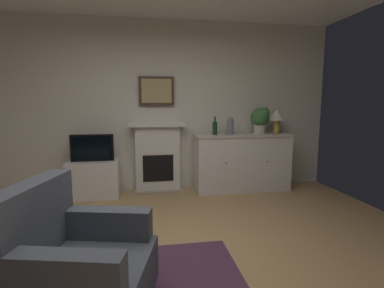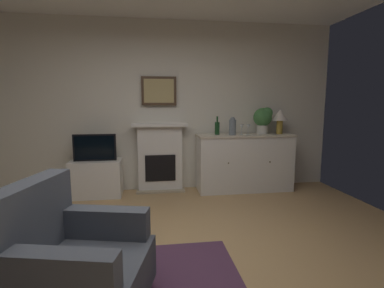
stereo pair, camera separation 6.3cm
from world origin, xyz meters
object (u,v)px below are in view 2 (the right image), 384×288
Objects in this scene: fireplace_unit at (160,157)px; sideboard_cabinet at (245,162)px; wine_bottle at (217,128)px; potted_plant_small at (263,118)px; wine_glass_center at (248,127)px; table_lamp at (280,117)px; framed_picture at (159,91)px; wine_glass_left at (242,127)px; vase_decorative at (233,126)px; tv_set at (95,148)px; tv_cabinet at (97,178)px; armchair at (72,264)px.

fireplace_unit is 0.71× the size of sideboard_cabinet.
potted_plant_small is at bearing 1.08° from wine_bottle.
table_lamp is at bearing 3.45° from wine_glass_center.
table_lamp is (1.94, -0.22, -0.41)m from framed_picture.
wine_glass_center is at bearing -10.38° from framed_picture.
wine_glass_left reaches higher than sideboard_cabinet.
table_lamp is 2.42× the size of wine_glass_center.
tv_set is at bearing 178.86° from vase_decorative.
tv_cabinet is at bearing 178.85° from wine_glass_center.
framed_picture is at bearing 168.48° from wine_glass_left.
wine_glass_left is 0.15m from vase_decorative.
wine_glass_left is at bearing -10.42° from wine_bottle.
table_lamp is at bearing 0.00° from sideboard_cabinet.
framed_picture reaches higher than fireplace_unit.
framed_picture is 1.43m from wine_glass_left.
table_lamp is 0.57m from wine_glass_center.
sideboard_cabinet is 2.34m from tv_cabinet.
sideboard_cabinet is at bearing 27.15° from wine_glass_left.
vase_decorative is at bearing -11.36° from fireplace_unit.
wine_glass_center is (1.39, -0.21, 0.49)m from fireplace_unit.
fireplace_unit is 1.47× the size of tv_cabinet.
wine_bottle reaches higher than armchair.
wine_bottle is at bearing 172.60° from wine_glass_center.
tv_cabinet is 1.21× the size of tv_set.
tv_cabinet is (-1.88, -0.02, -0.75)m from wine_bottle.
framed_picture is 3.33× the size of wine_glass_center.
table_lamp is at bearing 3.41° from wine_glass_left.
armchair is at bearing -128.68° from wine_glass_center.
fireplace_unit is 6.67× the size of wine_glass_center.
vase_decorative is at bearing -176.22° from wine_glass_center.
table_lamp reaches higher than fireplace_unit.
framed_picture is 1.66m from tv_cabinet.
tv_set is at bearing -178.84° from potted_plant_small.
fireplace_unit is at bearing 172.57° from sideboard_cabinet.
wine_glass_left is at bearing -11.52° from framed_picture.
sideboard_cabinet is 0.58m from wine_glass_center.
sideboard_cabinet is 2.35m from tv_set.
table_lamp is 1.42× the size of vase_decorative.
table_lamp is 0.53× the size of tv_cabinet.
tv_set is 2.68m from potted_plant_small.
framed_picture reaches higher than tv_set.
wine_glass_left is 0.59× the size of vase_decorative.
wine_glass_center is at bearing 3.23° from wine_glass_left.
vase_decorative is 0.45× the size of tv_set.
armchair is at bearing -83.27° from tv_cabinet.
vase_decorative is 0.56m from potted_plant_small.
framed_picture reaches higher than potted_plant_small.
potted_plant_small is (-0.26, 0.05, -0.02)m from table_lamp.
tv_set is (-2.33, -0.01, 0.30)m from sideboard_cabinet.
wine_glass_center is 2.49m from tv_cabinet.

